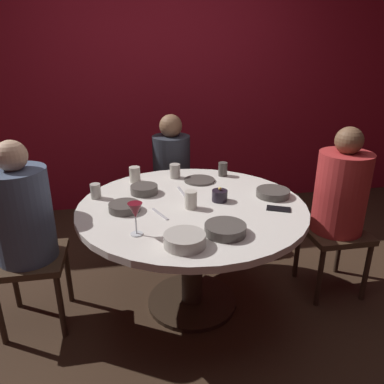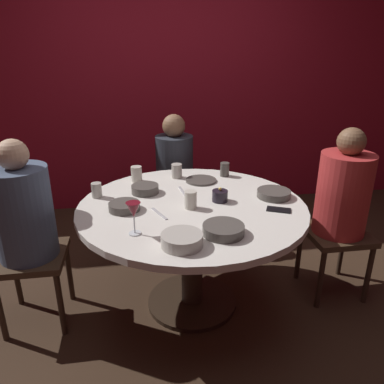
{
  "view_description": "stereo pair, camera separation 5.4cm",
  "coord_description": "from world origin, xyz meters",
  "px_view_note": "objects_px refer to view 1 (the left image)",
  "views": [
    {
      "loc": [
        -0.37,
        -2.07,
        1.65
      ],
      "look_at": [
        0.0,
        0.0,
        0.82
      ],
      "focal_mm": 34.92,
      "sensor_mm": 36.0,
      "label": 1
    },
    {
      "loc": [
        -0.32,
        -2.08,
        1.65
      ],
      "look_at": [
        0.0,
        0.0,
        0.82
      ],
      "focal_mm": 34.92,
      "sensor_mm": 36.0,
      "label": 2
    }
  ],
  "objects_px": {
    "bowl_sauce_side": "(124,207)",
    "wine_glass": "(135,212)",
    "candle_holder": "(220,196)",
    "bowl_serving_large": "(144,189)",
    "cup_by_right_diner": "(175,171)",
    "cell_phone": "(279,209)",
    "cup_near_candle": "(135,174)",
    "bowl_salad_center": "(225,229)",
    "bowl_small_white": "(273,193)",
    "cup_center_front": "(191,200)",
    "dining_table": "(192,225)",
    "seated_diner_left": "(23,218)",
    "seated_diner_back": "(172,163)",
    "cup_far_edge": "(223,169)",
    "seated_diner_right": "(341,195)",
    "dinner_plate": "(199,180)",
    "cup_by_left_diner": "(96,191)",
    "bowl_rice_portion": "(185,240)"
  },
  "relations": [
    {
      "from": "bowl_serving_large",
      "to": "cup_by_right_diner",
      "type": "distance_m",
      "value": 0.36
    },
    {
      "from": "cup_near_candle",
      "to": "cup_by_right_diner",
      "type": "bearing_deg",
      "value": 6.82
    },
    {
      "from": "bowl_small_white",
      "to": "cup_by_left_diner",
      "type": "height_order",
      "value": "cup_by_left_diner"
    },
    {
      "from": "dining_table",
      "to": "cup_by_left_diner",
      "type": "distance_m",
      "value": 0.65
    },
    {
      "from": "bowl_serving_large",
      "to": "cup_by_right_diner",
      "type": "relative_size",
      "value": 1.74
    },
    {
      "from": "seated_diner_right",
      "to": "candle_holder",
      "type": "distance_m",
      "value": 0.82
    },
    {
      "from": "wine_glass",
      "to": "dinner_plate",
      "type": "distance_m",
      "value": 0.88
    },
    {
      "from": "dinner_plate",
      "to": "cup_by_left_diner",
      "type": "height_order",
      "value": "cup_by_left_diner"
    },
    {
      "from": "cell_phone",
      "to": "cup_center_front",
      "type": "relative_size",
      "value": 1.29
    },
    {
      "from": "seated_diner_right",
      "to": "bowl_serving_large",
      "type": "bearing_deg",
      "value": -10.35
    },
    {
      "from": "bowl_sauce_side",
      "to": "wine_glass",
      "type": "bearing_deg",
      "value": -79.5
    },
    {
      "from": "bowl_rice_portion",
      "to": "seated_diner_back",
      "type": "bearing_deg",
      "value": 85.19
    },
    {
      "from": "wine_glass",
      "to": "cup_by_right_diner",
      "type": "xyz_separation_m",
      "value": [
        0.32,
        0.84,
        -0.08
      ]
    },
    {
      "from": "bowl_rice_portion",
      "to": "cup_far_edge",
      "type": "xyz_separation_m",
      "value": [
        0.45,
        0.98,
        0.02
      ]
    },
    {
      "from": "dinner_plate",
      "to": "bowl_sauce_side",
      "type": "xyz_separation_m",
      "value": [
        -0.54,
        -0.42,
        0.02
      ]
    },
    {
      "from": "dinner_plate",
      "to": "bowl_small_white",
      "type": "bearing_deg",
      "value": -41.58
    },
    {
      "from": "cell_phone",
      "to": "cup_near_candle",
      "type": "height_order",
      "value": "cup_near_candle"
    },
    {
      "from": "cell_phone",
      "to": "cup_far_edge",
      "type": "bearing_deg",
      "value": -140.25
    },
    {
      "from": "dining_table",
      "to": "dinner_plate",
      "type": "relative_size",
      "value": 6.37
    },
    {
      "from": "seated_diner_left",
      "to": "cell_phone",
      "type": "xyz_separation_m",
      "value": [
        1.48,
        -0.17,
        0.01
      ]
    },
    {
      "from": "seated_diner_left",
      "to": "wine_glass",
      "type": "height_order",
      "value": "seated_diner_left"
    },
    {
      "from": "bowl_salad_center",
      "to": "cup_far_edge",
      "type": "relative_size",
      "value": 2.12
    },
    {
      "from": "bowl_salad_center",
      "to": "cup_by_left_diner",
      "type": "distance_m",
      "value": 0.92
    },
    {
      "from": "seated_diner_back",
      "to": "dinner_plate",
      "type": "distance_m",
      "value": 0.61
    },
    {
      "from": "cell_phone",
      "to": "seated_diner_right",
      "type": "bearing_deg",
      "value": 133.6
    },
    {
      "from": "seated_diner_back",
      "to": "cup_by_left_diner",
      "type": "height_order",
      "value": "seated_diner_back"
    },
    {
      "from": "cup_far_edge",
      "to": "seated_diner_right",
      "type": "bearing_deg",
      "value": -35.54
    },
    {
      "from": "bowl_small_white",
      "to": "cup_by_left_diner",
      "type": "relative_size",
      "value": 2.25
    },
    {
      "from": "cup_by_right_diner",
      "to": "dinner_plate",
      "type": "bearing_deg",
      "value": -33.07
    },
    {
      "from": "dining_table",
      "to": "bowl_serving_large",
      "type": "relative_size",
      "value": 7.82
    },
    {
      "from": "bowl_salad_center",
      "to": "cup_by_left_diner",
      "type": "relative_size",
      "value": 2.28
    },
    {
      "from": "wine_glass",
      "to": "bowl_salad_center",
      "type": "relative_size",
      "value": 0.81
    },
    {
      "from": "bowl_sauce_side",
      "to": "candle_holder",
      "type": "bearing_deg",
      "value": 4.57
    },
    {
      "from": "seated_diner_right",
      "to": "bowl_sauce_side",
      "type": "distance_m",
      "value": 1.41
    },
    {
      "from": "bowl_serving_large",
      "to": "bowl_salad_center",
      "type": "relative_size",
      "value": 0.82
    },
    {
      "from": "candle_holder",
      "to": "cell_phone",
      "type": "xyz_separation_m",
      "value": [
        0.31,
        -0.19,
        -0.03
      ]
    },
    {
      "from": "seated_diner_left",
      "to": "wine_glass",
      "type": "distance_m",
      "value": 0.73
    },
    {
      "from": "seated_diner_right",
      "to": "bowl_small_white",
      "type": "xyz_separation_m",
      "value": [
        -0.46,
        0.03,
        0.03
      ]
    },
    {
      "from": "bowl_salad_center",
      "to": "seated_diner_back",
      "type": "bearing_deg",
      "value": 94.11
    },
    {
      "from": "bowl_small_white",
      "to": "cup_by_left_diner",
      "type": "xyz_separation_m",
      "value": [
        -1.12,
        0.17,
        0.02
      ]
    },
    {
      "from": "cup_by_right_diner",
      "to": "cup_center_front",
      "type": "xyz_separation_m",
      "value": [
        0.02,
        -0.56,
        0.0
      ]
    },
    {
      "from": "cell_phone",
      "to": "cup_by_right_diner",
      "type": "bearing_deg",
      "value": -116.91
    },
    {
      "from": "seated_diner_back",
      "to": "cup_by_right_diner",
      "type": "xyz_separation_m",
      "value": [
        -0.04,
        -0.49,
        0.09
      ]
    },
    {
      "from": "dining_table",
      "to": "dinner_plate",
      "type": "xyz_separation_m",
      "value": [
        0.13,
        0.4,
        0.15
      ]
    },
    {
      "from": "bowl_sauce_side",
      "to": "dining_table",
      "type": "bearing_deg",
      "value": 3.63
    },
    {
      "from": "bowl_salad_center",
      "to": "bowl_small_white",
      "type": "relative_size",
      "value": 1.01
    },
    {
      "from": "seated_diner_back",
      "to": "bowl_salad_center",
      "type": "distance_m",
      "value": 1.41
    },
    {
      "from": "cell_phone",
      "to": "cup_by_left_diner",
      "type": "bearing_deg",
      "value": -84.22
    },
    {
      "from": "cup_near_candle",
      "to": "cup_center_front",
      "type": "distance_m",
      "value": 0.61
    },
    {
      "from": "dinner_plate",
      "to": "cup_by_left_diner",
      "type": "bearing_deg",
      "value": -164.83
    }
  ]
}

